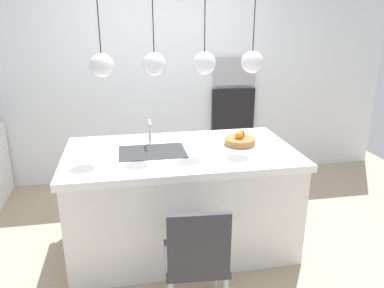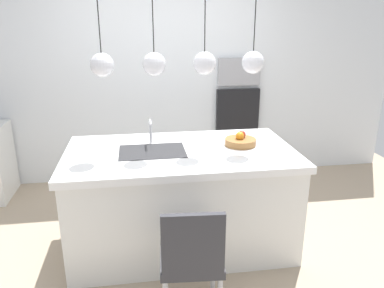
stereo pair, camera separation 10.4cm
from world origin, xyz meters
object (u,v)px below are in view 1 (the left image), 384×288
(oven, at_px, (233,110))
(microwave, at_px, (234,71))
(fruit_bowl, at_px, (240,140))
(chair_near, at_px, (196,257))

(oven, bearing_deg, microwave, 0.00)
(fruit_bowl, distance_m, microwave, 1.63)
(fruit_bowl, xyz_separation_m, chair_near, (-0.59, -0.98, -0.46))
(chair_near, bearing_deg, fruit_bowl, 59.05)
(fruit_bowl, height_order, oven, oven)
(oven, bearing_deg, chair_near, -111.34)
(microwave, height_order, oven, microwave)
(oven, distance_m, chair_near, 2.72)
(chair_near, bearing_deg, oven, 68.66)
(microwave, xyz_separation_m, chair_near, (-0.98, -2.51, -0.88))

